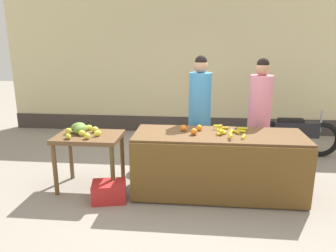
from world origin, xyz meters
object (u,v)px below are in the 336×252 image
at_px(vendor_woman_pink_shirt, 259,118).
at_px(produce_sack, 147,153).
at_px(vendor_woman_blue_shirt, 200,117).
at_px(parked_motorcycle, 295,135).
at_px(produce_crate, 109,192).

height_order(vendor_woman_pink_shirt, produce_sack, vendor_woman_pink_shirt).
height_order(vendor_woman_blue_shirt, vendor_woman_pink_shirt, vendor_woman_blue_shirt).
distance_m(vendor_woman_blue_shirt, produce_sack, 1.08).
distance_m(vendor_woman_pink_shirt, parked_motorcycle, 1.37).
bearing_deg(vendor_woman_blue_shirt, vendor_woman_pink_shirt, 3.69).
xyz_separation_m(vendor_woman_blue_shirt, parked_motorcycle, (1.75, 1.00, -0.54)).
xyz_separation_m(produce_crate, produce_sack, (0.33, 1.15, 0.15)).
distance_m(vendor_woman_blue_shirt, vendor_woman_pink_shirt, 0.91).
bearing_deg(parked_motorcycle, produce_crate, -145.33).
distance_m(vendor_woman_pink_shirt, produce_crate, 2.47).
distance_m(vendor_woman_pink_shirt, produce_sack, 1.86).
distance_m(parked_motorcycle, produce_sack, 2.74).
relative_size(vendor_woman_pink_shirt, produce_sack, 3.28).
bearing_deg(produce_crate, produce_sack, 73.84).
bearing_deg(parked_motorcycle, produce_sack, -161.30).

